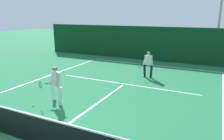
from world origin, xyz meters
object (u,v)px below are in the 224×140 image
object	(u,v)px
light_pole	(221,3)
player_far	(148,64)
player_near	(56,83)
tennis_ball	(33,106)

from	to	relation	value
light_pole	player_far	bearing A→B (deg)	-117.05
player_near	light_pole	size ratio (longest dim) A/B	0.22
player_near	tennis_ball	distance (m)	1.34
player_near	player_far	distance (m)	6.12
player_far	tennis_ball	world-z (taller)	player_far
player_near	light_pole	bearing A→B (deg)	-89.01
player_near	tennis_ball	bearing A→B (deg)	78.52
player_near	light_pole	world-z (taller)	light_pole
light_pole	player_near	bearing A→B (deg)	-115.54
player_far	tennis_ball	size ratio (longest dim) A/B	24.48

